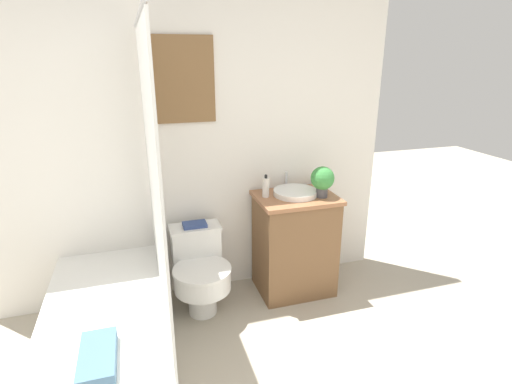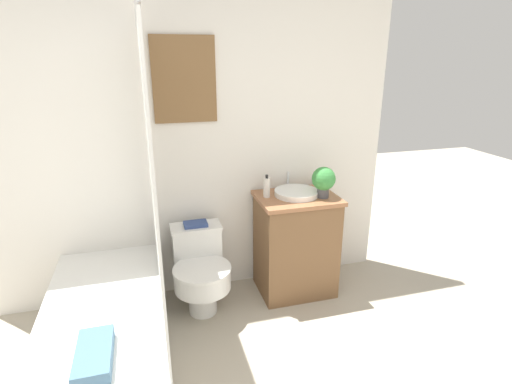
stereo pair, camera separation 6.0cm
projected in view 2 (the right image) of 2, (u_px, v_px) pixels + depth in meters
wall_back at (194, 134)px, 2.90m from camera, size 3.03×0.07×2.50m
shower_area at (109, 329)px, 2.35m from camera, size 0.69×1.49×1.98m
toilet at (200, 268)px, 2.90m from camera, size 0.41×0.56×0.61m
vanity at (296, 244)px, 3.11m from camera, size 0.60×0.46×0.80m
sink at (296, 193)px, 3.00m from camera, size 0.33×0.37×0.13m
soap_bottle at (267, 187)px, 2.94m from camera, size 0.05×0.05×0.17m
potted_plant at (324, 180)px, 2.92m from camera, size 0.17×0.17×0.23m
book_on_tank at (195, 224)px, 2.94m from camera, size 0.17×0.12×0.02m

